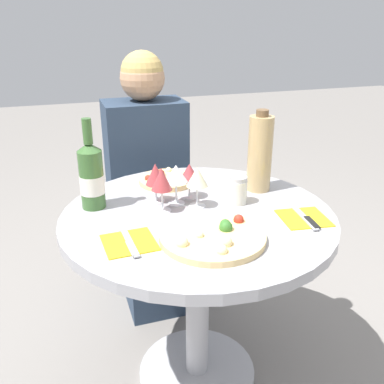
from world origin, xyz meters
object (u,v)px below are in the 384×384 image
at_px(chair_behind_diner, 146,205).
at_px(seated_diner, 151,193).
at_px(dining_table, 198,249).
at_px(wine_bottle, 91,176).
at_px(pizza_large, 213,236).
at_px(tall_carafe, 260,153).

relative_size(chair_behind_diner, seated_diner, 0.71).
height_order(chair_behind_diner, seated_diner, seated_diner).
bearing_deg(dining_table, wine_bottle, 154.60).
relative_size(seated_diner, pizza_large, 3.75).
bearing_deg(tall_carafe, pizza_large, -133.37).
bearing_deg(chair_behind_diner, tall_carafe, 116.26).
distance_m(seated_diner, tall_carafe, 0.67).
distance_m(dining_table, wine_bottle, 0.45).
height_order(dining_table, chair_behind_diner, chair_behind_diner).
height_order(pizza_large, wine_bottle, wine_bottle).
bearing_deg(wine_bottle, seated_diner, 57.13).
relative_size(dining_table, wine_bottle, 2.96).
bearing_deg(wine_bottle, chair_behind_diner, 63.48).
height_order(dining_table, wine_bottle, wine_bottle).
relative_size(chair_behind_diner, pizza_large, 2.67).
xyz_separation_m(pizza_large, wine_bottle, (-0.31, 0.35, 0.10)).
relative_size(dining_table, pizza_large, 2.91).
distance_m(chair_behind_diner, tall_carafe, 0.83).
bearing_deg(seated_diner, wine_bottle, 57.13).
height_order(chair_behind_diner, wine_bottle, wine_bottle).
relative_size(dining_table, seated_diner, 0.78).
bearing_deg(dining_table, seated_diner, 92.44).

